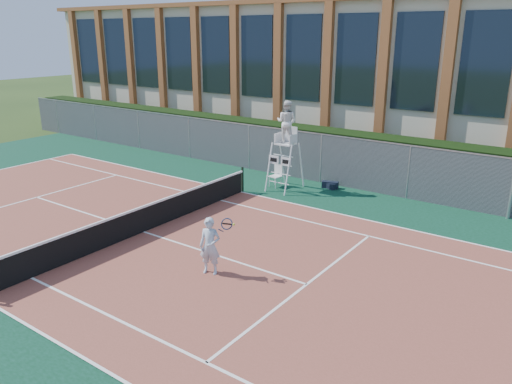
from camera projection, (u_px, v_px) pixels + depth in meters
The scene contains 12 objects.
ground at pixel (144, 233), 16.99m from camera, with size 120.00×120.00×0.00m, color #233814.
apron at pixel (165, 224), 17.77m from camera, with size 36.00×20.00×0.01m, color #0B321A.
tennis_court at pixel (144, 232), 16.99m from camera, with size 23.77×10.97×0.02m, color brown.
tennis_net at pixel (143, 218), 16.83m from camera, with size 0.10×11.30×1.10m.
fence at pixel (283, 153), 23.47m from camera, with size 40.00×0.06×2.20m, color #595E60, non-canonical shape.
hedge at pixel (297, 148), 24.40m from camera, with size 40.00×1.40×2.20m, color black.
building at pixel (367, 74), 29.62m from camera, with size 45.00×10.60×8.22m.
umpire_chair at pixel (287, 124), 20.90m from camera, with size 1.08×1.66×3.87m.
plastic_chair at pixel (277, 174), 21.91m from camera, with size 0.52×0.52×0.98m.
sports_bag_near at pixel (330, 185), 21.78m from camera, with size 0.70×0.28×0.30m, color black.
sports_bag_far at pixel (329, 185), 21.75m from camera, with size 0.63×0.27×0.25m, color black.
tennis_player at pixel (210, 246), 13.83m from camera, with size 0.98×0.72×1.67m.
Camera 1 is at (12.29, -10.58, 6.51)m, focal length 35.00 mm.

